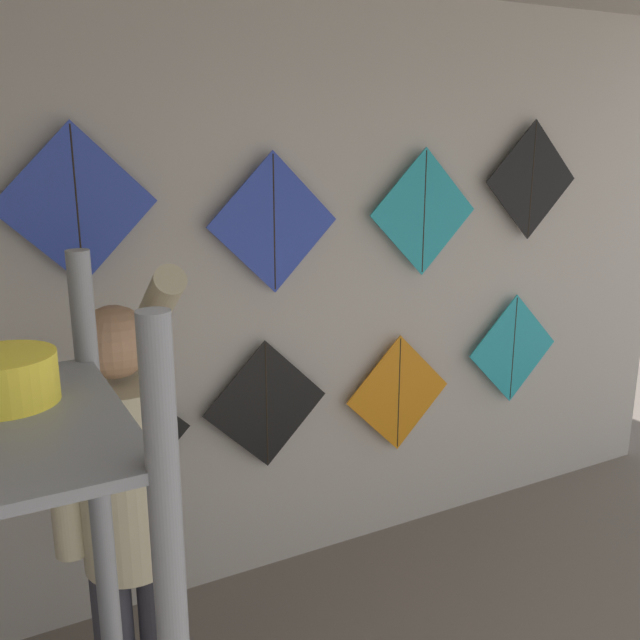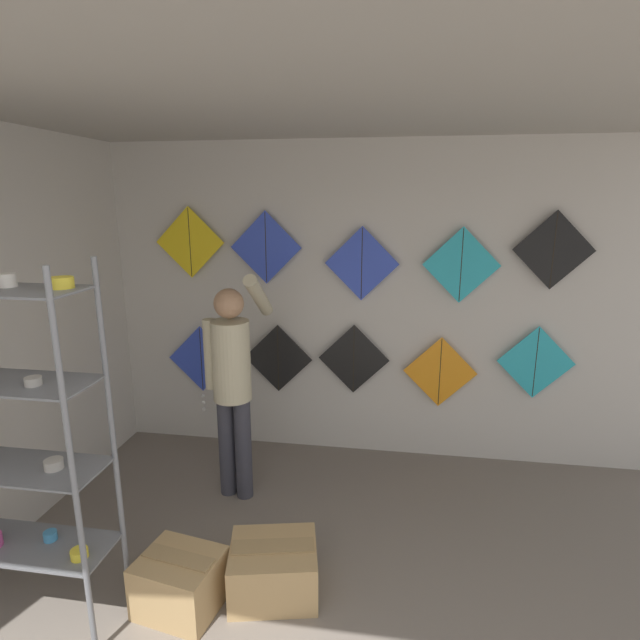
% 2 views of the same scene
% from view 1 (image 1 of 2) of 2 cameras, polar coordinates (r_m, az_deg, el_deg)
% --- Properties ---
extents(back_panel, '(5.35, 0.06, 2.80)m').
position_cam_1_polar(back_panel, '(3.38, -4.05, 1.67)').
color(back_panel, beige).
rests_on(back_panel, ground).
extents(shopkeeper, '(0.45, 0.59, 1.79)m').
position_cam_1_polar(shopkeeper, '(2.44, -15.22, -14.32)').
color(shopkeeper, '#383842').
rests_on(shopkeeper, ground).
extents(kite_1, '(0.64, 0.01, 0.64)m').
position_cam_1_polar(kite_1, '(3.24, -15.78, -9.17)').
color(kite_1, black).
extents(kite_2, '(0.64, 0.01, 0.64)m').
position_cam_1_polar(kite_2, '(3.42, -4.32, -6.76)').
color(kite_2, black).
extents(kite_3, '(0.64, 0.01, 0.64)m').
position_cam_1_polar(kite_3, '(3.80, 6.31, -5.85)').
color(kite_3, orange).
extents(kite_4, '(0.64, 0.01, 0.64)m').
position_cam_1_polar(kite_4, '(4.23, 15.20, -2.24)').
color(kite_4, '#28B2C6').
extents(kite_6, '(0.64, 0.01, 0.64)m').
position_cam_1_polar(kite_6, '(2.97, -18.89, 8.76)').
color(kite_6, blue).
extents(kite_7, '(0.64, 0.01, 0.64)m').
position_cam_1_polar(kite_7, '(3.23, -3.71, 7.75)').
color(kite_7, blue).
extents(kite_8, '(0.64, 0.01, 0.64)m').
position_cam_1_polar(kite_8, '(3.64, 8.32, 8.52)').
color(kite_8, '#28B2C6').
extents(kite_9, '(0.64, 0.01, 0.64)m').
position_cam_1_polar(kite_9, '(4.09, 16.58, 10.67)').
color(kite_9, black).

